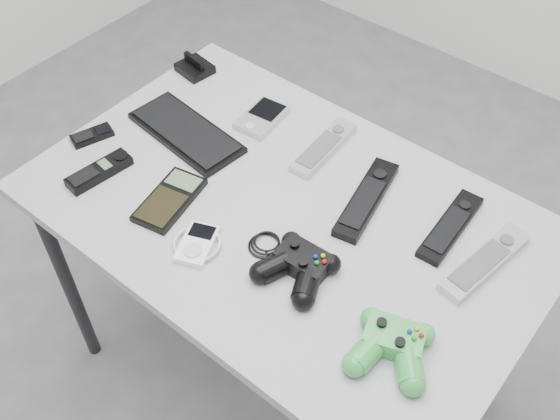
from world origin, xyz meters
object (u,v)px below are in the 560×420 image
Objects in this scene: pda_keyboard at (186,132)px; remote_black_b at (451,226)px; desk at (285,228)px; remote_silver_b at (485,261)px; controller_green at (392,344)px; cordless_handset at (99,171)px; mp3_player at (197,244)px; calculator at (170,199)px; mobile_phone at (92,135)px; remote_black_a at (367,198)px; remote_silver_a at (324,147)px; controller_black at (299,265)px; pda at (262,117)px.

pda_keyboard is 0.62m from remote_black_b.
desk is 0.34m from remote_black_b.
controller_green reaches higher than remote_silver_b.
cordless_handset reaches higher than mp3_player.
mobile_phone is at bearing 162.55° from calculator.
desk is 11.32× the size of mobile_phone.
desk is 0.41m from remote_silver_b.
calculator is at bearing -152.40° from remote_black_a.
controller_green reaches higher than mp3_player.
remote_silver_a is 0.53m from mobile_phone.
remote_black_a and cordless_handset have the same top height.
remote_silver_a and remote_silver_b have the same top height.
mp3_player is (0.13, -0.05, 0.00)m from calculator.
remote_black_a is at bearing -27.00° from remote_silver_a.
remote_silver_a is 0.36m from calculator.
pda_keyboard is at bearing 159.22° from controller_black.
pda is 0.65m from controller_green.
pda_keyboard is (-0.32, 0.03, 0.07)m from desk.
remote_black_b is at bearing 82.02° from controller_green.
remote_black_a reaches higher than calculator.
remote_black_a reaches higher than pda_keyboard.
pda_keyboard is 3.06× the size of mobile_phone.
pda_keyboard is 0.45m from remote_black_a.
controller_black is at bearing 153.16° from controller_green.
calculator is (0.28, -0.03, 0.00)m from mobile_phone.
pda_keyboard is 0.33m from mp3_player.
remote_silver_b is (0.43, -0.06, 0.00)m from remote_silver_a.
controller_black is (0.32, 0.03, 0.02)m from calculator.
cordless_handset is at bearing 155.52° from mp3_player.
controller_green is at bearing -82.59° from remote_black_b.
remote_black_a is (0.16, -0.07, 0.00)m from remote_silver_a.
calculator is at bearing 136.12° from mp3_player.
mp3_player reaches higher than mobile_phone.
controller_green is at bearing -8.75° from pda_keyboard.
cordless_handset is at bearing -160.36° from remote_black_a.
pda is at bearing 67.24° from mobile_phone.
cordless_handset is at bearing -174.95° from controller_black.
cordless_handset is at bearing -178.91° from calculator.
remote_black_a is at bearing 17.24° from pda_keyboard.
desk is 0.18m from remote_black_a.
calculator is at bearing -118.67° from remote_silver_a.
mp3_player reaches higher than calculator.
pda reaches higher than pda_keyboard.
remote_silver_b is at bearing 11.97° from mp3_player.
calculator is 0.69× the size of controller_black.
mobile_phone is (-0.26, -0.29, -0.00)m from pda.
remote_silver_a is (0.17, 0.01, 0.00)m from pda.
desk is at bearing -46.27° from pda.
controller_green is (0.23, -0.03, 0.00)m from controller_black.
remote_silver_b is at bearing 34.43° from mobile_phone.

